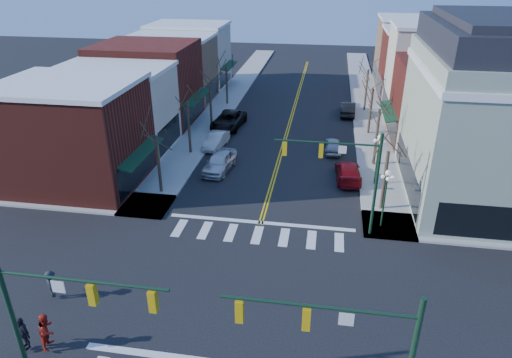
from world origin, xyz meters
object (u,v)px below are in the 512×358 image
at_px(lamppost_midblock, 378,151).
at_px(pedestrian_red_b, 47,330).
at_px(car_right_mid, 333,145).
at_px(pedestrian_dark_b, 51,284).
at_px(car_left_far, 229,120).
at_px(car_right_near, 348,172).
at_px(pedestrian_dark_a, 23,333).
at_px(lamppost_corner, 386,189).
at_px(car_right_far, 348,109).
at_px(victorian_corner, 504,113).
at_px(car_left_near, 220,162).
at_px(car_left_mid, 216,140).

bearing_deg(lamppost_midblock, pedestrian_red_b, -129.30).
height_order(car_right_mid, pedestrian_dark_b, pedestrian_dark_b).
relative_size(car_left_far, car_right_mid, 1.55).
height_order(car_right_near, pedestrian_dark_b, pedestrian_dark_b).
bearing_deg(pedestrian_dark_a, car_right_mid, 89.37).
relative_size(lamppost_corner, pedestrian_dark_b, 2.72).
xyz_separation_m(car_right_mid, pedestrian_dark_b, (-14.73, -23.29, 0.28)).
xyz_separation_m(car_right_far, pedestrian_dark_b, (-16.33, -34.85, 0.18)).
bearing_deg(pedestrian_red_b, car_right_far, -30.46).
bearing_deg(car_right_far, car_right_mid, 83.79).
bearing_deg(pedestrian_red_b, lamppost_corner, -60.10).
xyz_separation_m(lamppost_midblock, car_right_mid, (-3.40, 6.59, -2.30)).
bearing_deg(lamppost_corner, car_right_mid, 104.56).
height_order(lamppost_corner, pedestrian_dark_a, lamppost_corner).
bearing_deg(car_right_near, pedestrian_red_b, 52.28).
distance_m(victorian_corner, car_left_far, 26.57).
distance_m(lamppost_corner, lamppost_midblock, 6.50).
bearing_deg(car_left_near, car_right_mid, 38.46).
height_order(car_left_far, pedestrian_dark_b, pedestrian_dark_b).
bearing_deg(pedestrian_dark_a, lamppost_midblock, 76.25).
xyz_separation_m(car_left_far, pedestrian_red_b, (-1.74, -31.61, 0.25)).
height_order(lamppost_corner, car_left_mid, lamppost_corner).
bearing_deg(pedestrian_dark_a, pedestrian_dark_b, 128.76).
xyz_separation_m(lamppost_corner, car_right_far, (-1.80, 24.66, -2.19)).
bearing_deg(car_left_near, pedestrian_red_b, -91.97).
relative_size(car_right_near, pedestrian_dark_a, 2.73).
height_order(lamppost_midblock, car_right_mid, lamppost_midblock).
xyz_separation_m(pedestrian_red_b, pedestrian_dark_a, (-1.04, -0.29, -0.05)).
distance_m(lamppost_midblock, car_left_near, 13.20).
bearing_deg(lamppost_corner, car_right_far, 94.18).
bearing_deg(lamppost_midblock, car_left_far, 141.42).
xyz_separation_m(car_left_mid, car_right_far, (12.80, 12.21, 0.07)).
bearing_deg(car_left_mid, pedestrian_dark_a, -89.53).
bearing_deg(car_right_far, victorian_corner, 120.09).
distance_m(victorian_corner, car_right_far, 22.02).
bearing_deg(car_right_near, car_left_near, -3.43).
height_order(car_right_mid, pedestrian_red_b, pedestrian_red_b).
xyz_separation_m(victorian_corner, car_left_far, (-22.90, 12.15, -5.82)).
relative_size(lamppost_midblock, pedestrian_dark_b, 2.72).
bearing_deg(pedestrian_dark_b, pedestrian_red_b, 166.26).
bearing_deg(pedestrian_dark_a, lamppost_corner, 65.24).
xyz_separation_m(car_left_far, car_right_mid, (11.20, -5.06, -0.17)).
distance_m(lamppost_corner, car_right_mid, 13.72).
relative_size(lamppost_midblock, car_left_near, 0.89).
xyz_separation_m(car_left_near, pedestrian_red_b, (-3.34, -20.72, 0.26)).
xyz_separation_m(lamppost_corner, pedestrian_dark_a, (-17.38, -13.75, -1.93)).
distance_m(car_left_near, pedestrian_dark_a, 21.46).
bearing_deg(pedestrian_dark_b, car_left_far, -49.58).
xyz_separation_m(car_left_near, pedestrian_dark_a, (-4.38, -21.01, 0.21)).
bearing_deg(pedestrian_dark_a, car_right_near, 80.81).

